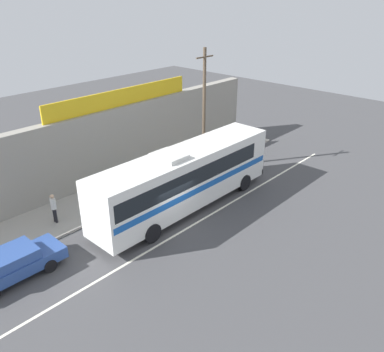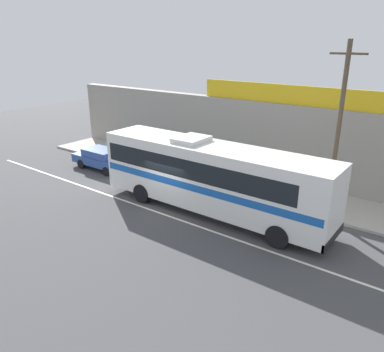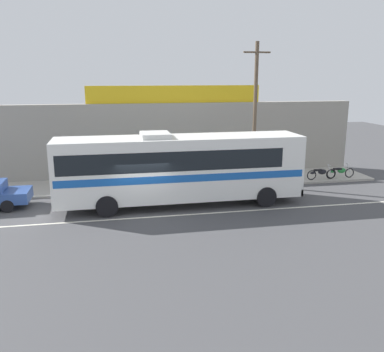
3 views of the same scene
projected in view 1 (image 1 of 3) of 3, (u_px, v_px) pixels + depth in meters
The scene contains 12 objects.
ground_plane at pixel (172, 226), 21.82m from camera, with size 70.00×70.00×0.00m, color #444447.
sidewalk_slab at pixel (113, 194), 24.98m from camera, with size 30.00×3.60×0.14m, color #A8A399.
storefront_facade at pixel (90, 151), 25.31m from camera, with size 30.00×0.70×4.80m, color gray.
storefront_billboard at pixel (121, 97), 25.92m from camera, with size 11.25×0.12×1.10m, color gold.
road_center_stripe at pixel (182, 231), 21.33m from camera, with size 30.00×0.14×0.01m, color silver.
intercity_bus at pixel (184, 176), 22.73m from camera, with size 12.41×2.64×3.78m.
parked_car at pixel (11, 264), 17.63m from camera, with size 4.52×1.84×1.37m.
utility_pole at pixel (204, 109), 26.91m from camera, with size 1.60×0.22×8.25m.
motorcycle_purple at pixel (241, 144), 31.56m from camera, with size 1.92×0.56×0.94m.
motorcycle_red at pixel (250, 140), 32.53m from camera, with size 1.89×0.56×0.94m.
pedestrian_far_right at pixel (114, 181), 24.53m from camera, with size 0.30×0.48×1.56m.
pedestrian_far_left at pixel (54, 206), 21.51m from camera, with size 0.30×0.48×1.70m.
Camera 1 is at (-12.86, -13.42, 11.81)m, focal length 37.32 mm.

